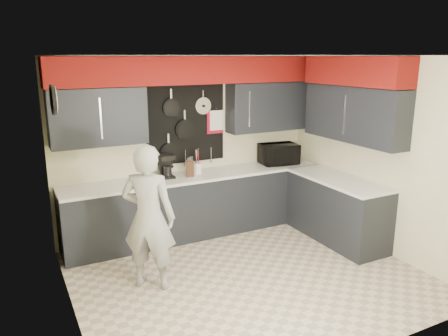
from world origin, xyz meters
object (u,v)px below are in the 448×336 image
microwave (279,154)px  person (149,217)px  utensil_crock (197,168)px  knife_block (190,168)px  coffee_maker (166,165)px

microwave → person: bearing=-147.9°
utensil_crock → person: bearing=-133.2°
knife_block → utensil_crock: 0.17m
utensil_crock → coffee_maker: bearing=176.8°
coffee_maker → utensil_crock: bearing=-2.7°
knife_block → utensil_crock: knife_block is taller
knife_block → coffee_maker: (-0.32, 0.10, 0.06)m
knife_block → coffee_maker: bearing=179.6°
coffee_maker → person: size_ratio=0.20×
microwave → person: size_ratio=0.34×
microwave → person: person is taller
microwave → knife_block: 1.55m
knife_block → microwave: bearing=18.6°
knife_block → coffee_maker: size_ratio=0.68×
knife_block → person: size_ratio=0.14×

